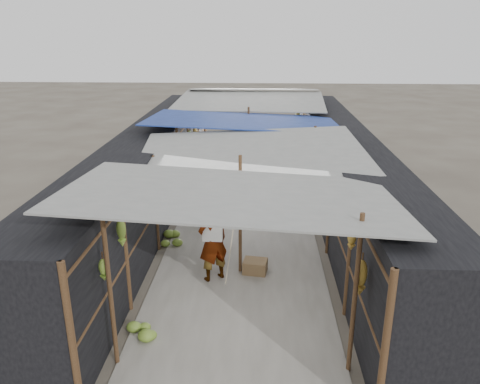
% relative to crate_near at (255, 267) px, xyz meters
% --- Properties ---
extents(ground, '(80.00, 80.00, 0.00)m').
position_rel_crate_near_xyz_m(ground, '(-0.32, -2.96, -0.15)').
color(ground, '#6B6356').
rests_on(ground, ground).
extents(aisle_slab, '(3.60, 16.00, 0.02)m').
position_rel_crate_near_xyz_m(aisle_slab, '(-0.32, 3.54, -0.14)').
color(aisle_slab, '#9E998E').
rests_on(aisle_slab, ground).
extents(stall_left, '(1.40, 15.00, 2.30)m').
position_rel_crate_near_xyz_m(stall_left, '(-3.02, 3.54, 1.00)').
color(stall_left, black).
rests_on(stall_left, ground).
extents(stall_right, '(1.40, 15.00, 2.30)m').
position_rel_crate_near_xyz_m(stall_right, '(2.38, 3.54, 1.00)').
color(stall_right, black).
rests_on(stall_right, ground).
extents(crate_near, '(0.55, 0.47, 0.30)m').
position_rel_crate_near_xyz_m(crate_near, '(0.00, 0.00, 0.00)').
color(crate_near, olive).
rests_on(crate_near, ground).
extents(crate_mid, '(0.63, 0.57, 0.31)m').
position_rel_crate_near_xyz_m(crate_mid, '(0.58, 2.94, 0.01)').
color(crate_mid, olive).
rests_on(crate_mid, ground).
extents(crate_back, '(0.56, 0.51, 0.29)m').
position_rel_crate_near_xyz_m(crate_back, '(-1.25, 7.58, -0.00)').
color(crate_back, olive).
rests_on(crate_back, ground).
extents(black_basin, '(0.59, 0.59, 0.18)m').
position_rel_crate_near_xyz_m(black_basin, '(1.33, 6.66, -0.06)').
color(black_basin, black).
rests_on(black_basin, ground).
extents(vendor_elderly, '(0.77, 0.72, 1.77)m').
position_rel_crate_near_xyz_m(vendor_elderly, '(-0.86, -0.31, 0.74)').
color(vendor_elderly, silver).
rests_on(vendor_elderly, ground).
extents(shopper_blue, '(0.80, 0.68, 1.43)m').
position_rel_crate_near_xyz_m(shopper_blue, '(-1.35, 2.41, 0.57)').
color(shopper_blue, '#2153A8').
rests_on(shopper_blue, ground).
extents(vendor_seated, '(0.57, 0.65, 0.87)m').
position_rel_crate_near_xyz_m(vendor_seated, '(0.53, 4.07, 0.29)').
color(vendor_seated, '#4B4541').
rests_on(vendor_seated, ground).
extents(market_canopy, '(5.62, 15.20, 2.77)m').
position_rel_crate_near_xyz_m(market_canopy, '(-0.29, 3.86, 2.26)').
color(market_canopy, brown).
rests_on(market_canopy, ground).
extents(hanging_bananas, '(3.96, 13.69, 0.84)m').
position_rel_crate_near_xyz_m(hanging_bananas, '(-0.35, 3.79, 1.49)').
color(hanging_bananas, olive).
rests_on(hanging_bananas, ground).
extents(floor_bananas, '(3.68, 10.72, 0.32)m').
position_rel_crate_near_xyz_m(floor_bananas, '(-0.96, 4.29, 0.00)').
color(floor_bananas, olive).
rests_on(floor_bananas, ground).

